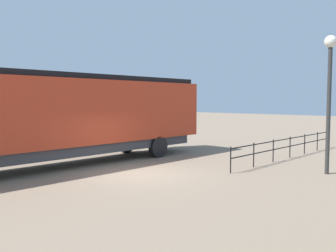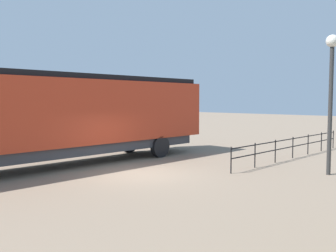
# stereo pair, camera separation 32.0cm
# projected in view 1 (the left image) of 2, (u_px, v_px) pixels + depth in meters

# --- Properties ---
(ground_plane) EXTENTS (120.00, 120.00, 0.00)m
(ground_plane) POSITION_uv_depth(u_px,v_px,m) (140.00, 174.00, 14.57)
(ground_plane) COLOR #84705B
(locomotive) EXTENTS (2.81, 16.44, 4.08)m
(locomotive) POSITION_uv_depth(u_px,v_px,m) (64.00, 115.00, 16.19)
(locomotive) COLOR red
(locomotive) RESTS_ON ground_plane
(lamp_post) EXTENTS (0.48, 0.48, 5.45)m
(lamp_post) POSITION_uv_depth(u_px,v_px,m) (330.00, 78.00, 14.36)
(lamp_post) COLOR #2D2D2D
(lamp_post) RESTS_ON ground_plane
(platform_fence) EXTENTS (0.05, 10.90, 1.08)m
(platform_fence) POSITION_uv_depth(u_px,v_px,m) (290.00, 144.00, 18.68)
(platform_fence) COLOR black
(platform_fence) RESTS_ON ground_plane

